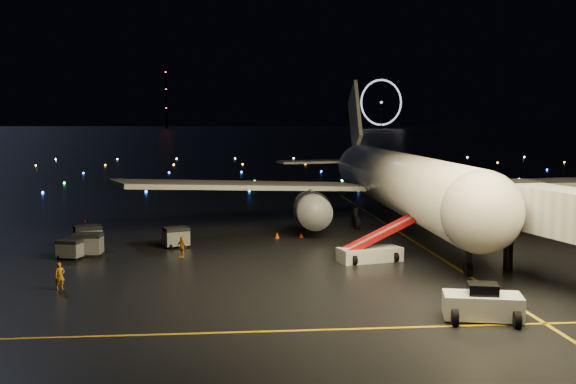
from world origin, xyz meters
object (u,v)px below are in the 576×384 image
(airliner, at_px, (392,148))
(crew_a, at_px, (60,276))
(crew_c, at_px, (182,247))
(baggage_cart_1, at_px, (88,237))
(pushback_tug, at_px, (483,301))
(belt_loader, at_px, (370,239))
(baggage_cart_0, at_px, (176,237))
(baggage_cart_3, at_px, (70,250))
(baggage_cart_2, at_px, (88,245))

(airliner, bearing_deg, crew_a, -136.58)
(crew_a, height_order, crew_c, crew_a)
(airliner, distance_m, baggage_cart_1, 31.41)
(airliner, distance_m, pushback_tug, 35.66)
(belt_loader, relative_size, baggage_cart_1, 3.22)
(belt_loader, bearing_deg, baggage_cart_0, 139.16)
(pushback_tug, xyz_separation_m, baggage_cart_0, (-18.00, 23.97, -0.14))
(belt_loader, distance_m, baggage_cart_3, 23.46)
(baggage_cart_0, height_order, baggage_cart_1, baggage_cart_1)
(baggage_cart_0, distance_m, baggage_cart_1, 7.51)
(baggage_cart_0, distance_m, baggage_cart_3, 9.14)
(pushback_tug, xyz_separation_m, crew_a, (-24.60, 9.31, -0.11))
(belt_loader, distance_m, crew_c, 14.85)
(belt_loader, height_order, baggage_cart_1, belt_loader)
(pushback_tug, xyz_separation_m, baggage_cart_1, (-25.48, 24.58, -0.05))
(pushback_tug, relative_size, crew_a, 2.36)
(belt_loader, xyz_separation_m, baggage_cart_2, (-22.02, 4.36, -0.81))
(baggage_cart_1, distance_m, baggage_cart_3, 5.03)
(crew_a, bearing_deg, airliner, 11.72)
(crew_c, xyz_separation_m, baggage_cart_2, (-7.50, 1.38, 0.08))
(baggage_cart_1, height_order, baggage_cart_3, baggage_cart_1)
(pushback_tug, relative_size, crew_c, 2.48)
(baggage_cart_0, bearing_deg, baggage_cart_2, -176.23)
(belt_loader, xyz_separation_m, crew_a, (-21.80, -7.10, -0.85))
(airliner, relative_size, crew_c, 33.08)
(baggage_cart_1, xyz_separation_m, baggage_cart_3, (-0.54, -5.00, -0.18))
(baggage_cart_0, distance_m, baggage_cart_2, 7.53)
(airliner, relative_size, baggage_cart_2, 25.74)
(pushback_tug, bearing_deg, airliner, 97.67)
(airliner, height_order, crew_c, airliner)
(crew_a, xyz_separation_m, baggage_cart_1, (-0.89, 15.27, 0.05))
(crew_a, bearing_deg, belt_loader, -12.59)
(airliner, relative_size, crew_a, 31.48)
(airliner, height_order, baggage_cart_2, airliner)
(crew_c, relative_size, baggage_cart_1, 0.76)
(airliner, height_order, baggage_cart_1, airliner)
(crew_a, bearing_deg, baggage_cart_2, 60.45)
(crew_a, relative_size, baggage_cart_2, 0.82)
(baggage_cart_1, xyz_separation_m, baggage_cart_2, (0.67, -3.81, -0.02))
(crew_c, bearing_deg, crew_a, -83.70)
(pushback_tug, bearing_deg, baggage_cart_2, 153.27)
(pushback_tug, height_order, baggage_cart_2, pushback_tug)
(baggage_cart_0, relative_size, baggage_cart_1, 0.91)
(belt_loader, xyz_separation_m, baggage_cart_0, (-15.20, 7.56, -0.87))
(pushback_tug, height_order, baggage_cart_3, pushback_tug)
(belt_loader, bearing_deg, pushback_tug, -94.73)
(airliner, height_order, crew_a, airliner)
(belt_loader, bearing_deg, airliner, 57.05)
(belt_loader, relative_size, baggage_cart_3, 4.00)
(crew_a, relative_size, baggage_cart_0, 0.88)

